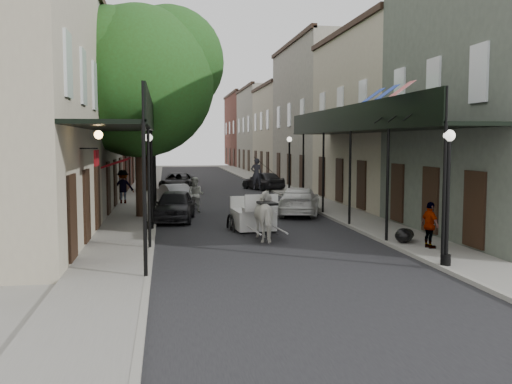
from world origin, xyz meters
name	(u,v)px	position (x,y,z in m)	size (l,w,h in m)	color
ground	(284,260)	(0.00, 0.00, 0.00)	(140.00, 140.00, 0.00)	gray
road	(220,197)	(0.00, 20.00, 0.01)	(8.00, 90.00, 0.01)	black
sidewalk_left	(141,197)	(-5.00, 20.00, 0.06)	(2.20, 90.00, 0.12)	gray
sidewalk_right	(296,195)	(5.00, 20.00, 0.06)	(2.20, 90.00, 0.12)	gray
building_row_left	(98,120)	(-8.60, 30.00, 5.25)	(5.00, 80.00, 10.50)	#ADA48A
building_row_right	(311,121)	(8.60, 30.00, 5.25)	(5.00, 80.00, 10.50)	gray
gallery_left	(131,128)	(-4.79, 6.98, 4.05)	(2.20, 18.05, 4.88)	black
gallery_right	(361,129)	(4.79, 6.98, 4.05)	(2.20, 18.05, 4.88)	black
tree_near	(148,76)	(-4.20, 10.18, 6.49)	(7.31, 6.80, 9.63)	#382619
tree_far	(153,108)	(-4.25, 24.18, 5.84)	(6.45, 6.00, 8.61)	#382619
lamppost_right_near	(448,195)	(4.10, -2.00, 2.05)	(0.32, 0.32, 3.71)	black
lamppost_left	(149,180)	(-4.10, 6.00, 2.05)	(0.32, 0.32, 3.71)	black
lamppost_right_far	(289,166)	(4.10, 18.00, 2.05)	(0.32, 0.32, 3.71)	black
horse	(268,216)	(0.12, 3.43, 0.87)	(0.94, 2.06, 1.74)	silver
carriage	(251,201)	(-0.10, 6.13, 1.13)	(1.92, 2.67, 2.90)	black
pedestrian_walking	(196,195)	(-2.00, 11.94, 0.88)	(0.86, 0.67, 1.77)	#B7B8AE
pedestrian_sidewalk_left	(123,187)	(-5.80, 15.75, 1.04)	(1.19, 0.69, 1.85)	gray
pedestrian_sidewalk_right	(430,225)	(4.83, 0.47, 0.86)	(0.87, 0.36, 1.48)	gray
car_left_near	(175,205)	(-3.09, 9.00, 0.69)	(1.64, 4.07, 1.39)	black
car_left_mid	(177,196)	(-2.87, 14.70, 0.60)	(1.27, 3.64, 1.20)	#A2A2A7
car_left_far	(178,182)	(-2.60, 24.00, 0.67)	(2.23, 4.83, 1.34)	black
car_right_near	(299,201)	(2.86, 10.20, 0.67)	(1.87, 4.60, 1.33)	silver
car_right_far	(263,181)	(3.60, 24.66, 0.69)	(1.63, 4.05, 1.38)	black
trash_bags	(405,235)	(4.52, 1.66, 0.35)	(0.85, 1.00, 0.50)	black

